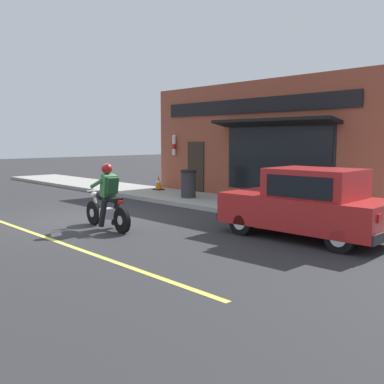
{
  "coord_description": "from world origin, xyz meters",
  "views": [
    {
      "loc": [
        -6.18,
        -10.83,
        2.2
      ],
      "look_at": [
        1.09,
        -3.09,
        0.95
      ],
      "focal_mm": 42.0,
      "sensor_mm": 36.0,
      "label": 1
    }
  ],
  "objects_px": {
    "motorcycle_with_rider": "(107,202)",
    "traffic_cone": "(159,183)",
    "trash_bin": "(188,184)",
    "fire_hydrant": "(334,204)",
    "car_hatchback": "(307,204)"
  },
  "relations": [
    {
      "from": "car_hatchback",
      "to": "traffic_cone",
      "type": "bearing_deg",
      "value": 71.79
    },
    {
      "from": "car_hatchback",
      "to": "trash_bin",
      "type": "height_order",
      "value": "car_hatchback"
    },
    {
      "from": "trash_bin",
      "to": "fire_hydrant",
      "type": "bearing_deg",
      "value": -93.41
    },
    {
      "from": "car_hatchback",
      "to": "traffic_cone",
      "type": "xyz_separation_m",
      "value": [
        2.9,
        8.81,
        -0.33
      ]
    },
    {
      "from": "car_hatchback",
      "to": "motorcycle_with_rider",
      "type": "bearing_deg",
      "value": 123.79
    },
    {
      "from": "motorcycle_with_rider",
      "to": "car_hatchback",
      "type": "bearing_deg",
      "value": -56.21
    },
    {
      "from": "fire_hydrant",
      "to": "trash_bin",
      "type": "bearing_deg",
      "value": 86.59
    },
    {
      "from": "fire_hydrant",
      "to": "trash_bin",
      "type": "height_order",
      "value": "trash_bin"
    },
    {
      "from": "motorcycle_with_rider",
      "to": "traffic_cone",
      "type": "bearing_deg",
      "value": 41.22
    },
    {
      "from": "motorcycle_with_rider",
      "to": "traffic_cone",
      "type": "xyz_separation_m",
      "value": [
        5.54,
        4.86,
        -0.25
      ]
    },
    {
      "from": "trash_bin",
      "to": "traffic_cone",
      "type": "xyz_separation_m",
      "value": [
        0.76,
        2.61,
        -0.2
      ]
    },
    {
      "from": "motorcycle_with_rider",
      "to": "trash_bin",
      "type": "xyz_separation_m",
      "value": [
        4.79,
        2.25,
        -0.04
      ]
    },
    {
      "from": "motorcycle_with_rider",
      "to": "trash_bin",
      "type": "distance_m",
      "value": 5.29
    },
    {
      "from": "car_hatchback",
      "to": "fire_hydrant",
      "type": "distance_m",
      "value": 1.84
    },
    {
      "from": "trash_bin",
      "to": "traffic_cone",
      "type": "relative_size",
      "value": 1.63
    }
  ]
}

